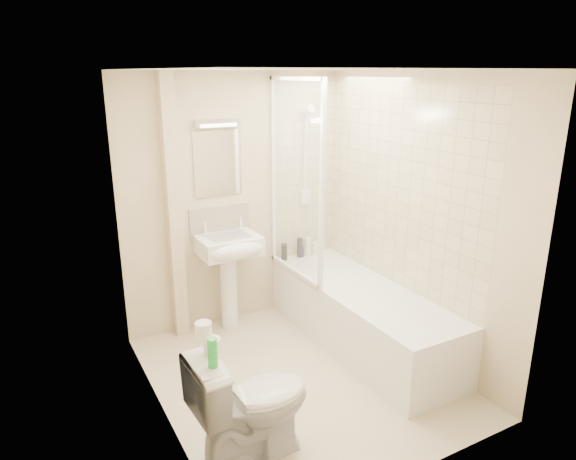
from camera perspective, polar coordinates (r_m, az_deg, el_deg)
floor at (r=4.36m, az=1.37°, el=-15.93°), size 2.50×2.50×0.00m
wall_back at (r=4.92m, az=-5.87°, el=3.16°), size 2.20×0.02×2.40m
wall_left at (r=3.45m, az=-14.52°, el=-3.46°), size 0.02×2.50×2.40m
wall_right at (r=4.48m, az=13.75°, el=1.34°), size 0.02×2.50×2.40m
ceiling at (r=3.66m, az=1.64°, el=17.42°), size 2.20×2.50×0.02m
tile_back at (r=5.19m, az=1.78°, el=6.53°), size 0.70×0.01×1.75m
tile_right at (r=4.56m, az=12.15°, el=4.65°), size 0.01×2.10×1.75m
pipe_boxing at (r=4.67m, az=-12.59°, el=2.06°), size 0.12×0.12×2.40m
splashback at (r=4.90m, az=-7.56°, el=0.97°), size 0.60×0.02×0.30m
mirror at (r=4.77m, az=-7.81°, el=7.32°), size 0.46×0.01×0.60m
strip_light at (r=4.70m, az=-7.89°, el=11.72°), size 0.42×0.07×0.07m
bathtub at (r=4.73m, az=8.13°, el=-9.29°), size 0.70×2.10×0.55m
shower_screen at (r=4.64m, az=0.81°, el=5.57°), size 0.04×0.92×1.80m
shower_fixture at (r=5.13m, az=2.03°, el=7.77°), size 0.10×0.16×0.99m
pedestal_sink at (r=4.78m, az=-6.43°, el=-2.94°), size 0.55×0.50×1.06m
bottle_black_a at (r=5.21m, az=-0.42°, el=-2.46°), size 0.06×0.06×0.17m
bottle_black_b at (r=5.28m, az=1.31°, el=-1.97°), size 0.06×0.06×0.20m
bottle_blue at (r=5.31m, az=1.52°, el=-2.38°), size 0.05×0.05×0.11m
bottle_cream at (r=5.33m, az=2.24°, el=-1.85°), size 0.07×0.07×0.19m
bottle_white_b at (r=5.39m, az=2.99°, el=-2.05°), size 0.05×0.05×0.12m
toilet at (r=3.42m, az=-4.09°, el=-18.62°), size 0.51×0.80×0.78m
toilet_roll_lower at (r=3.16m, az=-8.43°, el=-12.60°), size 0.11×0.11×0.09m
toilet_roll_upper at (r=3.14m, az=-9.37°, el=-10.90°), size 0.10×0.10×0.10m
green_bottle at (r=3.01m, az=-8.39°, el=-13.34°), size 0.06×0.06×0.18m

